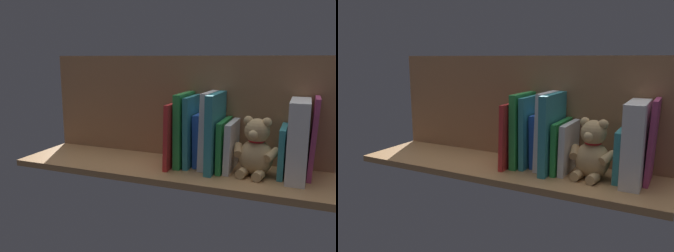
# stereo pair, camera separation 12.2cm
# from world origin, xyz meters

# --- Properties ---
(ground_plane) EXTENTS (1.10, 0.31, 0.02)m
(ground_plane) POSITION_xyz_m (0.00, 0.00, -0.01)
(ground_plane) COLOR #A87A4C
(shelf_back_panel) EXTENTS (1.10, 0.02, 0.38)m
(shelf_back_panel) POSITION_xyz_m (0.00, -0.13, 0.19)
(shelf_back_panel) COLOR #9C6C48
(shelf_back_panel) RESTS_ON ground_plane
(book_0) EXTENTS (0.02, 0.13, 0.26)m
(book_0) POSITION_xyz_m (-0.47, -0.06, 0.13)
(book_0) COLOR #B23F72
(book_0) RESTS_ON ground_plane
(dictionary_thick_white) EXTENTS (0.06, 0.19, 0.25)m
(dictionary_thick_white) POSITION_xyz_m (-0.43, -0.03, 0.13)
(dictionary_thick_white) COLOR white
(dictionary_thick_white) RESTS_ON ground_plane
(book_1) EXTENTS (0.02, 0.15, 0.16)m
(book_1) POSITION_xyz_m (-0.38, -0.04, 0.08)
(book_1) COLOR teal
(book_1) RESTS_ON ground_plane
(teddy_bear) EXTENTS (0.15, 0.14, 0.19)m
(teddy_bear) POSITION_xyz_m (-0.30, -0.01, 0.08)
(teddy_bear) COLOR tan
(teddy_bear) RESTS_ON ground_plane
(book_2) EXTENTS (0.02, 0.17, 0.17)m
(book_2) POSITION_xyz_m (-0.22, -0.04, 0.08)
(book_2) COLOR silver
(book_2) RESTS_ON ground_plane
(book_3) EXTENTS (0.02, 0.17, 0.17)m
(book_3) POSITION_xyz_m (-0.19, -0.03, 0.09)
(book_3) COLOR green
(book_3) RESTS_ON ground_plane
(book_4) EXTENTS (0.02, 0.20, 0.26)m
(book_4) POSITION_xyz_m (-0.17, -0.02, 0.13)
(book_4) COLOR teal
(book_4) RESTS_ON ground_plane
(book_5) EXTENTS (0.03, 0.16, 0.26)m
(book_5) POSITION_xyz_m (-0.13, -0.04, 0.13)
(book_5) COLOR silver
(book_5) RESTS_ON ground_plane
(book_6) EXTENTS (0.03, 0.13, 0.19)m
(book_6) POSITION_xyz_m (-0.10, -0.06, 0.09)
(book_6) COLOR blue
(book_6) RESTS_ON ground_plane
(book_7) EXTENTS (0.02, 0.16, 0.25)m
(book_7) POSITION_xyz_m (-0.08, -0.04, 0.12)
(book_7) COLOR teal
(book_7) RESTS_ON ground_plane
(book_8) EXTENTS (0.02, 0.17, 0.26)m
(book_8) POSITION_xyz_m (-0.05, -0.04, 0.13)
(book_8) COLOR green
(book_8) RESTS_ON ground_plane
(book_9) EXTENTS (0.02, 0.20, 0.23)m
(book_9) POSITION_xyz_m (-0.02, -0.02, 0.11)
(book_9) COLOR red
(book_9) RESTS_ON ground_plane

